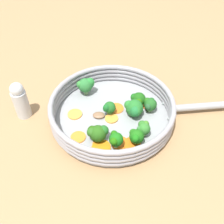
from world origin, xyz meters
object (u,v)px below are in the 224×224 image
Objects in this scene: broccoli_floret_2 at (150,104)px; carrot_slice_9 at (98,144)px; broccoli_floret_4 at (136,137)px; broccoli_floret_8 at (116,139)px; broccoli_floret_3 at (138,99)px; carrot_slice_0 at (78,137)px; carrot_slice_1 at (75,114)px; broccoli_floret_7 at (86,85)px; carrot_slice_8 at (116,108)px; skillet at (112,117)px; mushroom_piece_0 at (99,115)px; carrot_slice_7 at (132,144)px; broccoli_floret_1 at (97,133)px; carrot_slice_4 at (144,105)px; carrot_slice_3 at (120,143)px; broccoli_floret_0 at (144,128)px; broccoli_floret_6 at (134,109)px; carrot_slice_5 at (96,151)px; salt_shaker at (20,100)px; carrot_slice_2 at (138,100)px; carrot_slice_6 at (110,118)px; carrot_slice_10 at (101,147)px; broccoli_floret_5 at (109,108)px.

carrot_slice_9 is at bearing -133.17° from broccoli_floret_2.
broccoli_floret_8 is at bearing -160.87° from broccoli_floret_4.
broccoli_floret_3 reaches higher than carrot_slice_9.
carrot_slice_0 is at bearing 163.20° from carrot_slice_9.
broccoli_floret_3 reaches higher than carrot_slice_1.
broccoli_floret_8 reaches higher than broccoli_floret_3.
broccoli_floret_2 is at bearing 74.66° from broccoli_floret_4.
carrot_slice_8 is at bearing -31.01° from broccoli_floret_7.
mushroom_piece_0 is at bearing -169.91° from skillet.
carrot_slice_7 is at bearing -58.34° from skillet.
broccoli_floret_1 is 0.18m from broccoli_floret_2.
carrot_slice_4 is 0.19m from carrot_slice_9.
carrot_slice_3 is 0.05m from broccoli_floret_4.
broccoli_floret_0 is 0.09m from broccoli_floret_2.
carrot_slice_5 is at bearing -123.69° from broccoli_floret_6.
broccoli_floret_7 is (-0.06, 0.17, 0.01)m from broccoli_floret_1.
broccoli_floret_2 is 0.76× the size of broccoli_floret_6.
broccoli_floret_7 is at bearing 118.29° from mushroom_piece_0.
salt_shaker is at bearing 157.62° from carrot_slice_9.
carrot_slice_2 is at bearing 90.77° from broccoli_floret_3.
broccoli_floret_2 reaches higher than carrot_slice_6.
carrot_slice_3 is at bearing -53.33° from mushroom_piece_0.
carrot_slice_5 is 0.12m from carrot_slice_6.
carrot_slice_8 is at bearing 155.94° from broccoli_floret_6.
broccoli_floret_0 is 0.23m from broccoli_floret_7.
carrot_slice_3 is 0.83× the size of broccoli_floret_7.
carrot_slice_7 is at bearing -145.42° from broccoli_floret_4.
broccoli_floret_8 is (0.05, 0.02, 0.03)m from carrot_slice_5.
carrot_slice_10 is at bearing -129.20° from broccoli_floret_2.
broccoli_floret_4 reaches higher than carrot_slice_7.
broccoli_floret_1 is 1.19× the size of broccoli_floret_4.
carrot_slice_2 is at bearing 76.59° from carrot_slice_3.
skillet is 0.04m from mushroom_piece_0.
carrot_slice_9 is 0.18m from broccoli_floret_3.
carrot_slice_3 is at bearing -80.40° from carrot_slice_8.
broccoli_floret_8 is (0.02, -0.11, 0.04)m from skillet.
skillet is 0.11m from broccoli_floret_0.
carrot_slice_3 is 0.94× the size of carrot_slice_10.
broccoli_floret_1 is at bearing -126.40° from broccoli_floret_3.
broccoli_floret_2 is 0.79× the size of broccoli_floret_7.
broccoli_floret_2 is 0.88× the size of broccoli_floret_8.
carrot_slice_5 is (-0.12, -0.18, -0.00)m from carrot_slice_4.
carrot_slice_8 is 1.06× the size of broccoli_floret_0.
broccoli_floret_8 reaches higher than carrot_slice_3.
broccoli_floret_0 is at bearing -33.99° from skillet.
mushroom_piece_0 reaches higher than carrot_slice_5.
carrot_slice_10 is at bearing -114.91° from carrot_slice_2.
broccoli_floret_0 is at bearing -40.02° from broccoli_floret_7.
carrot_slice_2 is 0.70× the size of carrot_slice_7.
carrot_slice_4 is 0.75× the size of broccoli_floret_5.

